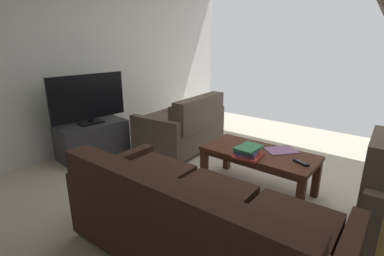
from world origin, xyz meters
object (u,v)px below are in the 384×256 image
(flat_tv, at_px, (88,98))
(loose_magazine, at_px, (281,150))
(tv_remote, at_px, (301,163))
(tv_stand, at_px, (93,140))
(sofa_main, at_px, (194,223))
(loveseat_near, at_px, (183,127))
(coffee_table, at_px, (259,157))
(book_stack, at_px, (248,152))

(flat_tv, height_order, loose_magazine, flat_tv)
(loose_magazine, bearing_deg, tv_remote, 2.02)
(tv_stand, xyz_separation_m, flat_tv, (-0.00, -0.00, 0.59))
(sofa_main, relative_size, tv_stand, 2.10)
(tv_stand, height_order, loose_magazine, tv_stand)
(flat_tv, relative_size, loose_magazine, 3.34)
(loveseat_near, distance_m, coffee_table, 1.45)
(book_stack, xyz_separation_m, loose_magazine, (-0.20, -0.36, -0.05))
(loveseat_near, height_order, coffee_table, loveseat_near)
(book_stack, distance_m, loose_magazine, 0.42)
(book_stack, bearing_deg, loveseat_near, -23.16)
(sofa_main, xyz_separation_m, flat_tv, (2.38, -0.71, 0.48))
(coffee_table, distance_m, flat_tv, 2.35)
(tv_stand, bearing_deg, flat_tv, -110.29)
(sofa_main, xyz_separation_m, loveseat_near, (1.53, -1.68, 0.02))
(flat_tv, height_order, book_stack, flat_tv)
(loveseat_near, relative_size, coffee_table, 1.10)
(loveseat_near, xyz_separation_m, flat_tv, (0.84, 0.96, 0.46))
(tv_stand, distance_m, book_stack, 2.25)
(sofa_main, relative_size, tv_remote, 12.08)
(tv_stand, height_order, flat_tv, flat_tv)
(loveseat_near, bearing_deg, tv_remote, 166.95)
(tv_stand, distance_m, flat_tv, 0.59)
(sofa_main, relative_size, loose_magazine, 6.35)
(tv_stand, bearing_deg, tv_remote, -168.65)
(loose_magazine, bearing_deg, flat_tv, -124.49)
(loose_magazine, bearing_deg, tv_stand, -124.46)
(flat_tv, bearing_deg, tv_remote, -168.68)
(loveseat_near, xyz_separation_m, loose_magazine, (-1.56, 0.22, 0.09))
(coffee_table, height_order, tv_remote, tv_remote)
(loveseat_near, relative_size, book_stack, 4.25)
(loveseat_near, relative_size, loose_magazine, 4.11)
(tv_stand, relative_size, tv_remote, 5.75)
(sofa_main, bearing_deg, loveseat_near, -47.55)
(flat_tv, xyz_separation_m, book_stack, (-2.20, -0.38, -0.33))
(sofa_main, xyz_separation_m, book_stack, (0.17, -1.09, 0.15))
(loveseat_near, bearing_deg, flat_tv, 48.86)
(loveseat_near, bearing_deg, book_stack, 156.84)
(tv_stand, bearing_deg, book_stack, -170.13)
(loveseat_near, bearing_deg, tv_stand, 48.89)
(flat_tv, bearing_deg, book_stack, -170.17)
(flat_tv, distance_m, loose_magazine, 2.55)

